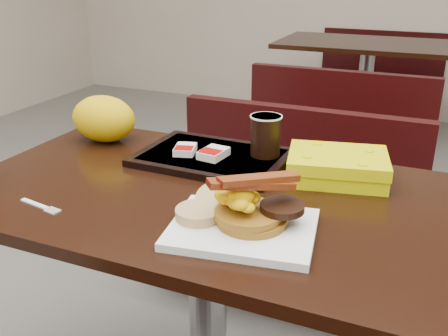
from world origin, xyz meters
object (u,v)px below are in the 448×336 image
at_px(table_near, 208,317).
at_px(bench_far_n, 377,79).
at_px(platter, 243,229).
at_px(paper_bag, 104,119).
at_px(clamshell, 337,166).
at_px(coffee_cup_far, 266,136).
at_px(fork, 35,204).
at_px(pancake_stack, 252,216).
at_px(bench_near_n, 284,212).
at_px(tray, 213,157).
at_px(hashbrown_sleeve_left, 185,150).
at_px(bench_far_s, 344,126).
at_px(table_far, 364,96).
at_px(knife, 279,212).
at_px(hashbrown_sleeve_right, 213,153).

bearing_deg(table_near, bench_far_n, 90.00).
height_order(table_near, platter, platter).
height_order(platter, paper_bag, paper_bag).
bearing_deg(clamshell, coffee_cup_far, 156.73).
bearing_deg(fork, pancake_stack, 19.53).
height_order(bench_near_n, clamshell, clamshell).
distance_m(bench_near_n, tray, 0.65).
bearing_deg(coffee_cup_far, paper_bag, -176.99).
distance_m(bench_near_n, platter, 0.96).
bearing_deg(paper_bag, hashbrown_sleeve_left, -8.72).
bearing_deg(pancake_stack, tray, 125.75).
bearing_deg(fork, table_near, 44.33).
xyz_separation_m(platter, fork, (-0.48, -0.07, -0.01)).
height_order(bench_far_s, bench_far_n, same).
bearing_deg(table_far, coffee_cup_far, -88.37).
relative_size(hashbrown_sleeve_left, coffee_cup_far, 0.66).
bearing_deg(table_far, knife, -85.74).
bearing_deg(clamshell, bench_near_n, 106.50).
distance_m(tray, coffee_cup_far, 0.16).
xyz_separation_m(coffee_cup_far, paper_bag, (-0.51, -0.03, -0.00)).
height_order(pancake_stack, fork, pancake_stack).
xyz_separation_m(table_near, hashbrown_sleeve_left, (-0.14, 0.17, 0.40)).
bearing_deg(hashbrown_sleeve_left, table_near, -65.29).
xyz_separation_m(pancake_stack, coffee_cup_far, (-0.10, 0.38, 0.04)).
bearing_deg(paper_bag, fork, -75.21).
height_order(coffee_cup_far, paper_bag, paper_bag).
bearing_deg(hashbrown_sleeve_right, paper_bag, -179.36).
bearing_deg(fork, bench_near_n, 80.65).
height_order(hashbrown_sleeve_left, clamshell, clamshell).
bearing_deg(table_near, bench_near_n, 90.00).
distance_m(pancake_stack, paper_bag, 0.70).
distance_m(platter, hashbrown_sleeve_left, 0.44).
relative_size(fork, hashbrown_sleeve_left, 1.63).
height_order(table_far, hashbrown_sleeve_right, hashbrown_sleeve_right).
bearing_deg(pancake_stack, bench_far_s, 94.71).
height_order(hashbrown_sleeve_right, paper_bag, paper_bag).
xyz_separation_m(bench_far_s, bench_far_n, (0.00, 1.40, 0.00)).
height_order(pancake_stack, coffee_cup_far, coffee_cup_far).
distance_m(platter, clamshell, 0.37).
bearing_deg(paper_bag, knife, -21.82).
bearing_deg(table_near, hashbrown_sleeve_right, 108.43).
bearing_deg(bench_far_n, platter, -87.43).
bearing_deg(pancake_stack, platter, -127.76).
distance_m(pancake_stack, hashbrown_sleeve_left, 0.43).
height_order(knife, clamshell, clamshell).
bearing_deg(hashbrown_sleeve_left, paper_bag, 155.64).
relative_size(fork, hashbrown_sleeve_right, 1.48).
distance_m(bench_near_n, table_far, 1.90).
height_order(bench_far_s, tray, tray).
height_order(bench_near_n, pancake_stack, pancake_stack).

